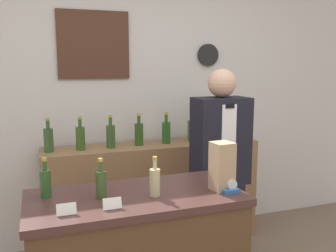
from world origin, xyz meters
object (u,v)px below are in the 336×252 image
(shopkeeper, at_px, (220,175))
(tape_dispenser, at_px, (230,188))
(paper_bag, at_px, (222,166))
(potted_plant, at_px, (214,120))

(shopkeeper, xyz_separation_m, tape_dispenser, (-0.33, -0.75, 0.17))
(paper_bag, bearing_deg, shopkeeper, 63.06)
(shopkeeper, relative_size, potted_plant, 4.49)
(paper_bag, relative_size, tape_dispenser, 2.99)
(shopkeeper, distance_m, tape_dispenser, 0.83)
(shopkeeper, xyz_separation_m, potted_plant, (0.27, 0.66, 0.33))
(shopkeeper, bearing_deg, tape_dispenser, -113.59)
(shopkeeper, distance_m, potted_plant, 0.78)
(shopkeeper, relative_size, paper_bag, 5.99)
(potted_plant, xyz_separation_m, paper_bag, (-0.62, -1.35, -0.04))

